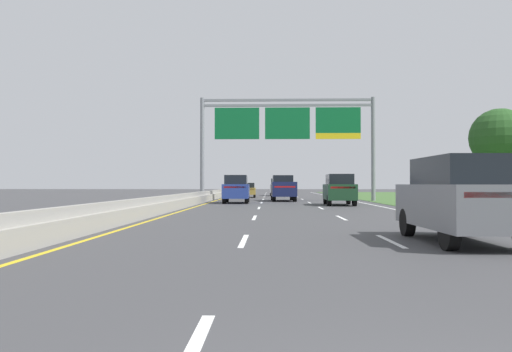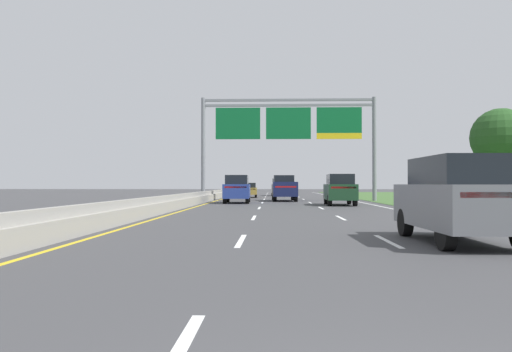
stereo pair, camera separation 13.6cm
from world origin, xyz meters
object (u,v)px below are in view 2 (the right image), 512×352
(car_silver_centre_lane_suv, at_px, (280,187))
(car_darkgreen_right_lane_suv, at_px, (340,189))
(car_gold_left_lane_sedan, at_px, (248,190))
(car_blue_left_lane_suv, at_px, (237,189))
(pickup_truck_navy, at_px, (284,188))
(roadside_tree_mid, at_px, (501,138))
(car_grey_right_lane_suv, at_px, (457,198))
(overhead_sign_gantry, at_px, (288,127))

(car_silver_centre_lane_suv, height_order, car_darkgreen_right_lane_suv, same)
(car_gold_left_lane_sedan, bearing_deg, car_blue_left_lane_suv, 178.29)
(car_blue_left_lane_suv, xyz_separation_m, car_darkgreen_right_lane_suv, (7.30, -3.81, 0.00))
(pickup_truck_navy, distance_m, car_blue_left_lane_suv, 6.09)
(roadside_tree_mid, bearing_deg, car_gold_left_lane_sedan, 131.97)
(car_blue_left_lane_suv, relative_size, car_grey_right_lane_suv, 1.00)
(overhead_sign_gantry, relative_size, car_gold_left_lane_sedan, 3.39)
(car_silver_centre_lane_suv, bearing_deg, overhead_sign_gantry, -176.97)
(car_blue_left_lane_suv, height_order, roadside_tree_mid, roadside_tree_mid)
(car_silver_centre_lane_suv, bearing_deg, roadside_tree_mid, -150.96)
(car_gold_left_lane_sedan, bearing_deg, car_silver_centre_lane_suv, -24.74)
(roadside_tree_mid, bearing_deg, overhead_sign_gantry, 148.15)
(pickup_truck_navy, height_order, car_blue_left_lane_suv, pickup_truck_navy)
(car_grey_right_lane_suv, height_order, car_gold_left_lane_sedan, car_grey_right_lane_suv)
(pickup_truck_navy, bearing_deg, car_silver_centre_lane_suv, -1.02)
(car_silver_centre_lane_suv, height_order, car_grey_right_lane_suv, same)
(car_silver_centre_lane_suv, bearing_deg, car_darkgreen_right_lane_suv, -170.90)
(car_blue_left_lane_suv, height_order, car_grey_right_lane_suv, same)
(car_darkgreen_right_lane_suv, height_order, roadside_tree_mid, roadside_tree_mid)
(car_gold_left_lane_sedan, bearing_deg, roadside_tree_mid, -139.42)
(pickup_truck_navy, relative_size, car_darkgreen_right_lane_suv, 1.15)
(car_silver_centre_lane_suv, distance_m, roadside_tree_mid, 31.93)
(car_darkgreen_right_lane_suv, xyz_separation_m, car_gold_left_lane_sedan, (-7.21, 20.24, -0.28))
(overhead_sign_gantry, relative_size, car_blue_left_lane_suv, 3.18)
(overhead_sign_gantry, distance_m, car_gold_left_lane_sedan, 13.22)
(car_darkgreen_right_lane_suv, distance_m, roadside_tree_mid, 11.45)
(car_grey_right_lane_suv, height_order, roadside_tree_mid, roadside_tree_mid)
(car_gold_left_lane_sedan, bearing_deg, car_grey_right_lane_suv, -171.94)
(car_silver_centre_lane_suv, relative_size, car_darkgreen_right_lane_suv, 1.00)
(overhead_sign_gantry, bearing_deg, car_darkgreen_right_lane_suv, -69.92)
(roadside_tree_mid, bearing_deg, car_darkgreen_right_lane_suv, -179.52)
(car_silver_centre_lane_suv, bearing_deg, pickup_truck_navy, -178.07)
(car_gold_left_lane_sedan, xyz_separation_m, roadside_tree_mid, (18.12, -20.15, 3.76))
(pickup_truck_navy, xyz_separation_m, roadside_tree_mid, (14.53, -8.57, 3.50))
(pickup_truck_navy, distance_m, car_silver_centre_lane_suv, 19.58)
(overhead_sign_gantry, bearing_deg, car_blue_left_lane_suv, -128.63)
(car_grey_right_lane_suv, bearing_deg, car_blue_left_lane_suv, 14.19)
(pickup_truck_navy, xyz_separation_m, car_silver_centre_lane_suv, (-0.14, 19.58, 0.02))
(overhead_sign_gantry, xyz_separation_m, car_silver_centre_lane_suv, (-0.51, 19.35, -5.22))
(pickup_truck_navy, xyz_separation_m, car_grey_right_lane_suv, (3.55, -31.35, 0.02))
(pickup_truck_navy, relative_size, car_blue_left_lane_suv, 1.15)
(overhead_sign_gantry, xyz_separation_m, car_darkgreen_right_lane_suv, (3.25, -8.89, -5.22))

